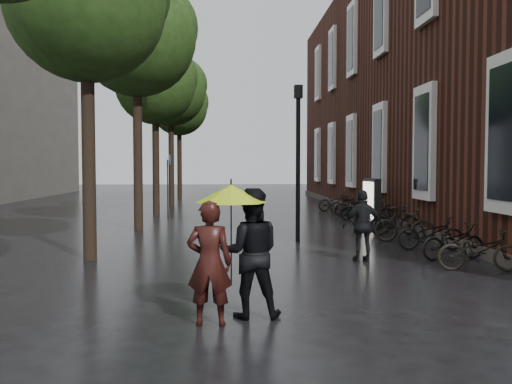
{
  "coord_description": "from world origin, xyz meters",
  "views": [
    {
      "loc": [
        -0.79,
        -6.23,
        2.28
      ],
      "look_at": [
        -0.14,
        5.75,
        1.69
      ],
      "focal_mm": 38.0,
      "sensor_mm": 36.0,
      "label": 1
    }
  ],
  "objects": [
    {
      "name": "ground",
      "position": [
        0.0,
        0.0,
        0.0
      ],
      "size": [
        120.0,
        120.0,
        0.0
      ],
      "primitive_type": "plane",
      "color": "black"
    },
    {
      "name": "pedestrian_walking",
      "position": [
        2.45,
        6.39,
        0.85
      ],
      "size": [
        1.02,
        0.49,
        1.7
      ],
      "primitive_type": "imported",
      "rotation": [
        0.0,
        0.0,
        3.22
      ],
      "color": "black",
      "rests_on": "ground"
    },
    {
      "name": "person_black",
      "position": [
        -0.43,
        1.81,
        0.97
      ],
      "size": [
        0.95,
        0.74,
        1.94
      ],
      "primitive_type": "imported",
      "rotation": [
        0.0,
        0.0,
        3.14
      ],
      "color": "black",
      "rests_on": "ground"
    },
    {
      "name": "parked_bicycles",
      "position": [
        4.65,
        12.21,
        0.47
      ],
      "size": [
        2.07,
        16.25,
        1.05
      ],
      "color": "black",
      "rests_on": "ground"
    },
    {
      "name": "person_burgundy",
      "position": [
        -1.03,
        1.42,
        0.89
      ],
      "size": [
        0.69,
        0.48,
        1.79
      ],
      "primitive_type": "imported",
      "rotation": [
        0.0,
        0.0,
        3.06
      ],
      "color": "black",
      "rests_on": "ground"
    },
    {
      "name": "ad_lightbox",
      "position": [
        4.57,
        13.49,
        0.9
      ],
      "size": [
        0.28,
        1.19,
        1.8
      ],
      "rotation": [
        0.0,
        0.0,
        0.1
      ],
      "color": "black",
      "rests_on": "ground"
    },
    {
      "name": "lime_umbrella",
      "position": [
        -0.72,
        1.71,
        1.86
      ],
      "size": [
        1.05,
        1.05,
        1.55
      ],
      "rotation": [
        0.0,
        0.0,
        -0.09
      ],
      "color": "black",
      "rests_on": "ground"
    },
    {
      "name": "lamp_post",
      "position": [
        1.33,
        9.72,
        2.82
      ],
      "size": [
        0.24,
        0.24,
        4.64
      ],
      "rotation": [
        0.0,
        0.0,
        -0.14
      ],
      "color": "black",
      "rests_on": "ground"
    },
    {
      "name": "cycle_sign",
      "position": [
        -3.42,
        18.53,
        1.85
      ],
      "size": [
        0.15,
        0.51,
        2.79
      ],
      "rotation": [
        0.0,
        0.0,
        0.0
      ],
      "color": "#262628",
      "rests_on": "ground"
    },
    {
      "name": "brick_building",
      "position": [
        10.47,
        19.46,
        5.99
      ],
      "size": [
        10.2,
        33.2,
        12.0
      ],
      "color": "#38160F",
      "rests_on": "ground"
    },
    {
      "name": "street_trees",
      "position": [
        -3.99,
        15.91,
        6.34
      ],
      "size": [
        4.33,
        34.03,
        8.91
      ],
      "color": "black",
      "rests_on": "ground"
    }
  ]
}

